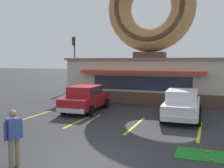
{
  "coord_description": "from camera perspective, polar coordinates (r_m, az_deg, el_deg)",
  "views": [
    {
      "loc": [
        3.58,
        -7.2,
        3.17
      ],
      "look_at": [
        -1.04,
        5.0,
        2.0
      ],
      "focal_mm": 42.0,
      "sensor_mm": 36.0,
      "label": 1
    }
  ],
  "objects": [
    {
      "name": "parking_stripe_left",
      "position": [
        14.13,
        -6.81,
        -7.86
      ],
      "size": [
        0.12,
        3.6,
        0.01
      ],
      "primitive_type": "cube",
      "color": "yellow",
      "rests_on": "ground"
    },
    {
      "name": "mini_donut_mid_left",
      "position": [
        9.15,
        20.86,
        -15.16
      ],
      "size": [
        0.13,
        0.13,
        0.04
      ],
      "primitive_type": "torus",
      "color": "brown",
      "rests_on": "putting_mat"
    },
    {
      "name": "mini_donut_near_right",
      "position": [
        9.99,
        21.47,
        -13.45
      ],
      "size": [
        0.13,
        0.13,
        0.04
      ],
      "primitive_type": "torus",
      "color": "brown",
      "rests_on": "putting_mat"
    },
    {
      "name": "parking_stripe_mid_left",
      "position": [
        13.05,
        5.1,
        -8.94
      ],
      "size": [
        0.12,
        3.6,
        0.01
      ],
      "primitive_type": "cube",
      "color": "yellow",
      "rests_on": "ground"
    },
    {
      "name": "car_white",
      "position": [
        14.7,
        15.05,
        -4.04
      ],
      "size": [
        2.08,
        4.61,
        1.6
      ],
      "color": "silver",
      "rests_on": "ground"
    },
    {
      "name": "pedestrian_blue_sweater_man",
      "position": [
        8.45,
        -20.64,
        -10.39
      ],
      "size": [
        0.36,
        0.56,
        1.72
      ],
      "color": "#7F7056",
      "rests_on": "ground"
    },
    {
      "name": "parking_stripe_far_left",
      "position": [
        15.72,
        -16.62,
        -6.71
      ],
      "size": [
        0.12,
        3.6,
        0.01
      ],
      "primitive_type": "cube",
      "color": "yellow",
      "rests_on": "ground"
    },
    {
      "name": "mini_donut_mid_right",
      "position": [
        9.87,
        20.03,
        -13.64
      ],
      "size": [
        0.13,
        0.13,
        0.04
      ],
      "primitive_type": "torus",
      "color": "#A5724C",
      "rests_on": "putting_mat"
    },
    {
      "name": "parking_stripe_centre",
      "position": [
        12.61,
        18.54,
        -9.69
      ],
      "size": [
        0.12,
        3.6,
        0.01
      ],
      "primitive_type": "cube",
      "color": "yellow",
      "rests_on": "ground"
    },
    {
      "name": "ground_plane",
      "position": [
        8.64,
        -5.52,
        -16.43
      ],
      "size": [
        160.0,
        160.0,
        0.0
      ],
      "primitive_type": "plane",
      "color": "#2D2D30"
    },
    {
      "name": "donut_shop_building",
      "position": [
        21.67,
        8.23,
        6.59
      ],
      "size": [
        12.3,
        6.75,
        10.96
      ],
      "color": "brown",
      "rests_on": "ground"
    },
    {
      "name": "traffic_light_pole",
      "position": [
        29.29,
        -8.22,
        6.13
      ],
      "size": [
        0.28,
        0.47,
        5.8
      ],
      "color": "#595B60",
      "rests_on": "ground"
    },
    {
      "name": "car_red",
      "position": [
        16.49,
        -5.76,
        -2.91
      ],
      "size": [
        2.17,
        4.65,
        1.6
      ],
      "color": "maroon",
      "rests_on": "ground"
    }
  ]
}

